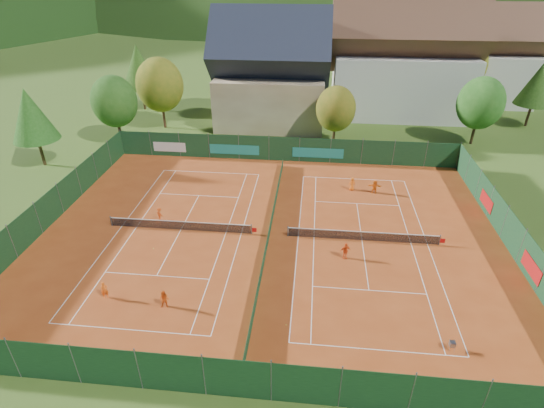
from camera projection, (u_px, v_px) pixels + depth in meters
The scene contains 32 objects.
ground at pixel (270, 235), 37.19m from camera, with size 600.00×600.00×0.00m, color #39591B.
clay_pad at pixel (270, 235), 37.18m from camera, with size 40.00×32.00×0.01m, color #A03F17.
court_markings_left at pixel (181, 230), 37.89m from camera, with size 11.03×23.83×0.00m.
court_markings_right at pixel (362, 240), 36.46m from camera, with size 11.03×23.83×0.00m.
tennis_net_left at pixel (182, 225), 37.63m from camera, with size 13.30×0.10×1.02m.
tennis_net_right at pixel (364, 236), 36.20m from camera, with size 13.30×0.10×1.02m.
court_divider at pixel (270, 230), 36.93m from camera, with size 0.03×28.80×1.00m.
fence_north at pixel (280, 149), 50.27m from camera, with size 40.00×0.10×3.00m.
fence_south at pixel (237, 379), 22.64m from camera, with size 40.00×0.04×3.00m.
fence_west at pixel (49, 208), 38.22m from camera, with size 0.04×32.00×3.00m.
fence_east at pixel (512, 234), 34.70m from camera, with size 0.09×32.00×3.00m.
chalet at pixel (271, 77), 60.00m from camera, with size 16.20×12.00×16.00m.
hotel_block_a at pixel (402, 65), 63.10m from camera, with size 21.60×11.00×17.25m.
hotel_block_b at pixel (481, 61), 69.12m from camera, with size 17.28×10.00×15.50m.
tree_west_front at pixel (114, 101), 53.69m from camera, with size 5.72×5.72×8.69m.
tree_west_mid at pixel (160, 85), 58.17m from camera, with size 6.44×6.44×9.78m.
tree_west_back at pixel (139, 66), 65.27m from camera, with size 5.60×5.60×10.00m.
tree_center at pixel (336, 109), 53.25m from camera, with size 5.01×5.01×7.60m.
tree_east_front at pixel (481, 103), 53.03m from camera, with size 5.72×5.72×8.69m.
tree_east_mid at pixel (538, 84), 58.70m from camera, with size 5.04×5.04×9.00m.
tree_west_side at pixel (31, 115), 47.00m from camera, with size 5.04×5.04×9.00m.
tree_east_back at pixel (463, 65), 65.97m from camera, with size 7.15×7.15×10.86m.
mountain_backdrop at pixel (358, 76), 255.65m from camera, with size 820.00×530.00×242.00m.
ball_hopper at pixel (452, 344), 25.93m from camera, with size 0.34×0.34×0.80m.
loose_ball_0 at pixel (153, 248), 35.40m from camera, with size 0.07×0.07×0.07m, color #CCD833.
loose_ball_1 at pixel (286, 325), 27.97m from camera, with size 0.07×0.07×0.07m, color #CCD833.
player_left_near at pixel (104, 290), 29.97m from camera, with size 0.50×0.33×1.37m, color orange.
player_left_mid at pixel (164, 300), 29.09m from camera, with size 0.69×0.54×1.42m, color #D95113.
player_left_far at pixel (160, 214), 39.13m from camera, with size 0.79×0.45×1.22m, color #CC4312.
player_right_near at pixel (345, 251), 33.92m from camera, with size 0.87×0.36×1.48m, color #DD4413.
player_right_far_a at pixel (352, 184), 44.12m from camera, with size 0.69×0.45×1.42m, color orange.
player_right_far_b at pixel (375, 187), 43.51m from camera, with size 1.37×0.44×1.48m, color orange.
Camera 1 is at (3.39, -30.67, 20.92)m, focal length 28.00 mm.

